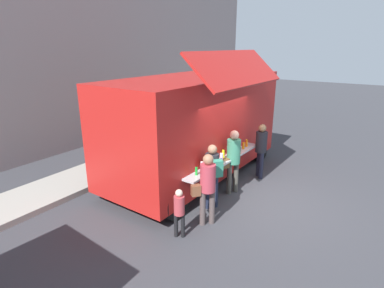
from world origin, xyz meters
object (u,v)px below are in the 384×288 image
customer_mid_with_backpack (213,170)px  customer_rear_waiting (207,184)px  food_truck_main (197,124)px  trash_bin (204,125)px  customer_front_ordering (233,157)px  customer_extra_browsing (261,146)px  child_near_queue (179,209)px

customer_mid_with_backpack → customer_rear_waiting: size_ratio=0.98×
food_truck_main → trash_bin: (4.15, 2.32, -1.23)m
food_truck_main → customer_front_ordering: food_truck_main is taller
customer_extra_browsing → child_near_queue: size_ratio=1.52×
trash_bin → customer_rear_waiting: size_ratio=0.51×
trash_bin → child_near_queue: bearing=-151.6°
customer_front_ordering → customer_mid_with_backpack: size_ratio=1.08×
customer_mid_with_backpack → child_near_queue: (-1.44, -0.06, -0.35)m
food_truck_main → child_near_queue: bearing=-151.4°
customer_rear_waiting → child_near_queue: bearing=113.7°
food_truck_main → trash_bin: size_ratio=7.23×
customer_rear_waiting → customer_mid_with_backpack: bearing=-29.0°
trash_bin → customer_rear_waiting: (-6.35, -4.05, 0.57)m
customer_mid_with_backpack → child_near_queue: customer_mid_with_backpack is taller
customer_mid_with_backpack → customer_front_ordering: bearing=-55.3°
food_truck_main → customer_rear_waiting: 2.88m
customer_front_ordering → customer_mid_with_backpack: 1.03m
food_truck_main → customer_front_ordering: (-0.48, -1.48, -0.61)m
customer_front_ordering → customer_extra_browsing: size_ratio=1.06×
customer_mid_with_backpack → child_near_queue: bearing=128.1°
customer_front_ordering → child_near_queue: size_ratio=1.61×
customer_front_ordering → customer_extra_browsing: 1.45m
food_truck_main → child_near_queue: 3.46m
trash_bin → customer_mid_with_backpack: 6.83m
trash_bin → customer_mid_with_backpack: customer_mid_with_backpack is taller
food_truck_main → customer_mid_with_backpack: 2.20m
trash_bin → customer_extra_browsing: 5.15m
customer_rear_waiting → trash_bin: bearing=-17.8°
trash_bin → customer_rear_waiting: bearing=-147.5°
trash_bin → customer_rear_waiting: customer_rear_waiting is taller
food_truck_main → customer_extra_browsing: size_ratio=3.70×
customer_rear_waiting → customer_front_ordering: bearing=-42.0°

